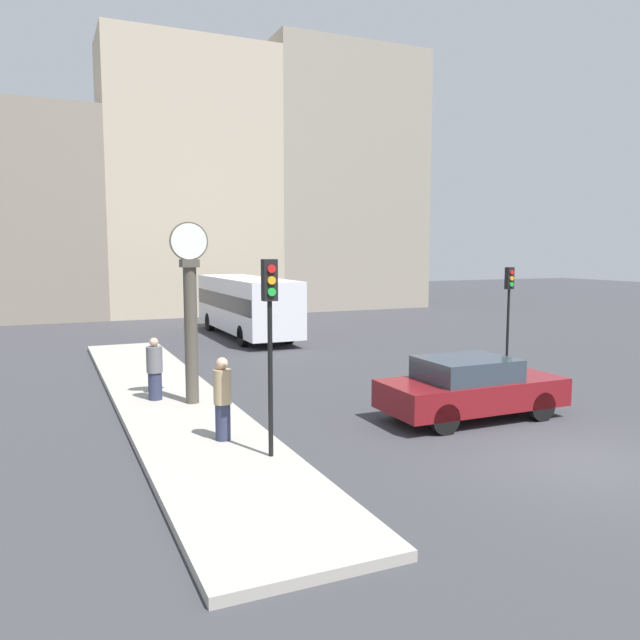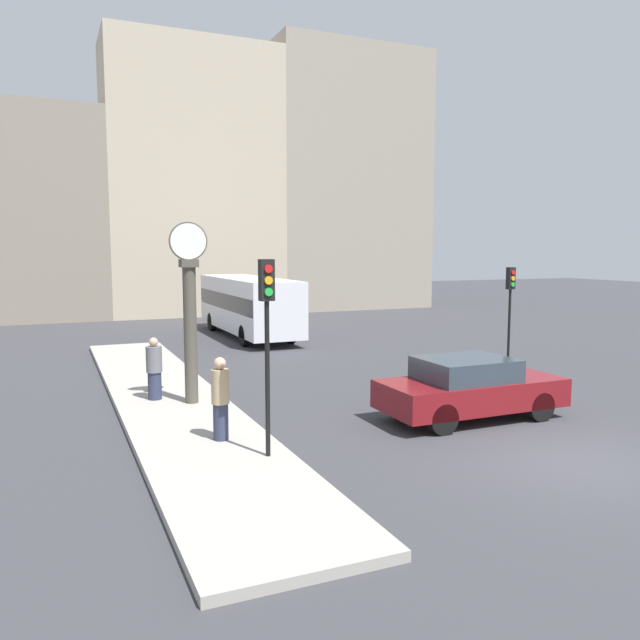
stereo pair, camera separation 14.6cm
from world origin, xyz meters
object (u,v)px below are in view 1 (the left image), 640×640
object	(u,v)px
sedan_car	(471,387)
traffic_light_far	(509,295)
traffic_light_near	(270,316)
pedestrian_tan_coat	(223,399)
street_clock	(191,315)
bus_distant	(246,303)
pedestrian_grey_jacket	(155,369)

from	to	relation	value
sedan_car	traffic_light_far	bearing A→B (deg)	43.06
traffic_light_near	pedestrian_tan_coat	bearing A→B (deg)	112.34
traffic_light_near	traffic_light_far	bearing A→B (deg)	29.86
traffic_light_near	street_clock	bearing A→B (deg)	95.40
traffic_light_near	street_clock	world-z (taller)	street_clock
pedestrian_tan_coat	traffic_light_far	bearing A→B (deg)	23.25
sedan_car	traffic_light_near	xyz separation A→B (m)	(-5.43, -1.10, 2.05)
traffic_light_near	street_clock	distance (m)	4.74
traffic_light_far	street_clock	bearing A→B (deg)	-171.93
traffic_light_near	pedestrian_tan_coat	size ratio (longest dim) A/B	2.16
sedan_car	pedestrian_tan_coat	size ratio (longest dim) A/B	2.59
sedan_car	pedestrian_tan_coat	distance (m)	5.99
bus_distant	traffic_light_far	xyz separation A→B (m)	(6.23, -10.61, 0.90)
bus_distant	traffic_light_near	world-z (taller)	traffic_light_near
sedan_car	street_clock	bearing A→B (deg)	148.51
sedan_car	bus_distant	distance (m)	15.87
traffic_light_far	pedestrian_grey_jacket	bearing A→B (deg)	-175.84
sedan_car	pedestrian_grey_jacket	xyz separation A→B (m)	(-6.67, 4.33, 0.20)
traffic_light_near	bus_distant	bearing A→B (deg)	74.23
pedestrian_tan_coat	pedestrian_grey_jacket	distance (m)	4.14
traffic_light_near	pedestrian_tan_coat	world-z (taller)	traffic_light_near
bus_distant	traffic_light_near	distance (m)	17.64
sedan_car	traffic_light_far	size ratio (longest dim) A/B	1.29
bus_distant	pedestrian_grey_jacket	size ratio (longest dim) A/B	5.63
bus_distant	traffic_light_far	distance (m)	12.34
bus_distant	street_clock	size ratio (longest dim) A/B	2.00
traffic_light_near	pedestrian_grey_jacket	xyz separation A→B (m)	(-1.25, 5.43, -1.85)
pedestrian_tan_coat	sedan_car	bearing A→B (deg)	-2.38
sedan_car	pedestrian_grey_jacket	bearing A→B (deg)	147.04
bus_distant	street_clock	world-z (taller)	street_clock
street_clock	traffic_light_near	bearing A→B (deg)	-84.60
traffic_light_near	pedestrian_grey_jacket	world-z (taller)	traffic_light_near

